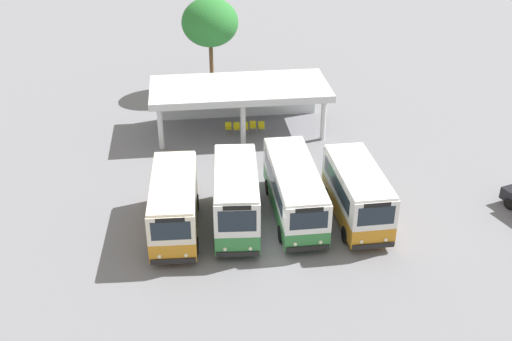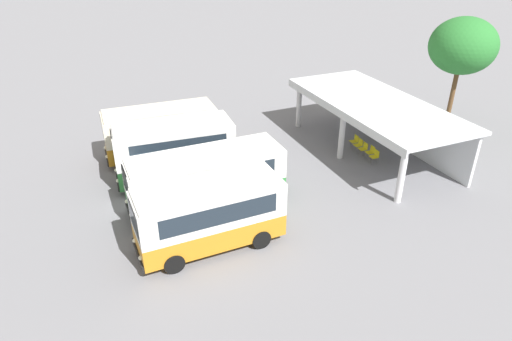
{
  "view_description": "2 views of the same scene",
  "coord_description": "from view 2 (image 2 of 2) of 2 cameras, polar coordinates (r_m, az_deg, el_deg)",
  "views": [
    {
      "loc": [
        -3.38,
        -26.17,
        19.06
      ],
      "look_at": [
        0.46,
        5.06,
        1.66
      ],
      "focal_mm": 43.53,
      "sensor_mm": 36.0,
      "label": 1
    },
    {
      "loc": [
        21.47,
        -2.85,
        12.83
      ],
      "look_at": [
        2.65,
        5.29,
        1.65
      ],
      "focal_mm": 31.58,
      "sensor_mm": 36.0,
      "label": 2
    }
  ],
  "objects": [
    {
      "name": "city_bus_fourth_amber",
      "position": [
        19.91,
        -5.96,
        -5.38
      ],
      "size": [
        2.52,
        6.61,
        3.17
      ],
      "color": "black",
      "rests_on": "ground"
    },
    {
      "name": "roadside_tree_behind_canopy",
      "position": [
        34.39,
        24.73,
        14.12
      ],
      "size": [
        4.47,
        4.47,
        7.61
      ],
      "color": "brown",
      "rests_on": "ground"
    },
    {
      "name": "city_bus_nearest_orange",
      "position": [
        28.44,
        -11.97,
        5.0
      ],
      "size": [
        2.68,
        6.95,
        3.13
      ],
      "color": "black",
      "rests_on": "ground"
    },
    {
      "name": "waiting_chair_second_from_end",
      "position": [
        29.61,
        12.91,
        3.28
      ],
      "size": [
        0.46,
        0.46,
        0.86
      ],
      "color": "slate",
      "rests_on": "ground"
    },
    {
      "name": "waiting_chair_fifth_seat",
      "position": [
        28.33,
        14.84,
        1.84
      ],
      "size": [
        0.46,
        0.46,
        0.86
      ],
      "color": "slate",
      "rests_on": "ground"
    },
    {
      "name": "waiting_chair_fourth_seat",
      "position": [
        28.81,
        14.34,
        2.37
      ],
      "size": [
        0.46,
        0.46,
        0.86
      ],
      "color": "slate",
      "rests_on": "ground"
    },
    {
      "name": "city_bus_second_in_row",
      "position": [
        25.44,
        -10.28,
        2.64
      ],
      "size": [
        2.76,
        6.71,
        3.44
      ],
      "color": "black",
      "rests_on": "ground"
    },
    {
      "name": "city_bus_middle_cream",
      "position": [
        22.86,
        -6.34,
        -0.79
      ],
      "size": [
        2.48,
        8.01,
        3.0
      ],
      "color": "black",
      "rests_on": "ground"
    },
    {
      "name": "terminal_canopy",
      "position": [
        29.32,
        15.73,
        7.18
      ],
      "size": [
        12.41,
        5.53,
        3.4
      ],
      "color": "silver",
      "rests_on": "ground"
    },
    {
      "name": "ground_plane",
      "position": [
        25.17,
        -13.6,
        -2.93
      ],
      "size": [
        180.0,
        180.0,
        0.0
      ],
      "primitive_type": "plane",
      "color": "slate"
    },
    {
      "name": "waiting_chair_end_by_column",
      "position": [
        30.08,
        12.41,
        3.75
      ],
      "size": [
        0.46,
        0.46,
        0.86
      ],
      "color": "slate",
      "rests_on": "ground"
    },
    {
      "name": "waiting_chair_middle_seat",
      "position": [
        29.16,
        13.5,
        2.81
      ],
      "size": [
        0.46,
        0.46,
        0.86
      ],
      "color": "slate",
      "rests_on": "ground"
    }
  ]
}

